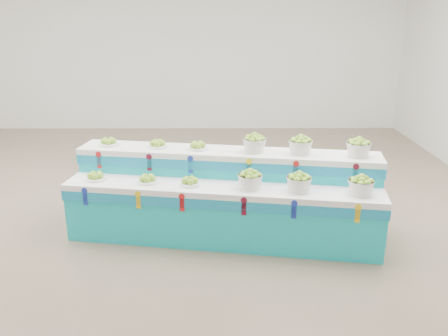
{
  "coord_description": "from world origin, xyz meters",
  "views": [
    {
      "loc": [
        0.89,
        -5.77,
        2.62
      ],
      "look_at": [
        0.93,
        -0.56,
        0.87
      ],
      "focal_mm": 37.29,
      "sensor_mm": 36.0,
      "label": 1
    }
  ],
  "objects": [
    {
      "name": "plate_upper_mid",
      "position": [
        0.11,
        -0.19,
        1.07
      ],
      "size": [
        0.28,
        0.28,
        0.1
      ],
      "primitive_type": "cylinder",
      "rotation": [
        0.0,
        0.0,
        -0.16
      ],
      "color": "white",
      "rests_on": "display_stand"
    },
    {
      "name": "basket_upper_mid",
      "position": [
        1.84,
        -0.47,
        1.13
      ],
      "size": [
        0.32,
        0.32,
        0.21
      ],
      "primitive_type": null,
      "rotation": [
        0.0,
        0.0,
        -0.16
      ],
      "color": "silver",
      "rests_on": "display_stand"
    },
    {
      "name": "plate_upper_right",
      "position": [
        0.61,
        -0.27,
        1.07
      ],
      "size": [
        0.28,
        0.28,
        0.1
      ],
      "primitive_type": "cylinder",
      "rotation": [
        0.0,
        0.0,
        -0.16
      ],
      "color": "white",
      "rests_on": "display_stand"
    },
    {
      "name": "basket_lower_right",
      "position": [
        2.42,
        -1.03,
        0.83
      ],
      "size": [
        0.32,
        0.32,
        0.21
      ],
      "primitive_type": null,
      "rotation": [
        0.0,
        0.0,
        -0.16
      ],
      "color": "silver",
      "rests_on": "display_stand"
    },
    {
      "name": "plate_upper_left",
      "position": [
        -0.53,
        -0.09,
        1.07
      ],
      "size": [
        0.28,
        0.28,
        0.1
      ],
      "primitive_type": "cylinder",
      "rotation": [
        0.0,
        0.0,
        -0.16
      ],
      "color": "white",
      "rests_on": "display_stand"
    },
    {
      "name": "basket_upper_right",
      "position": [
        2.5,
        -0.58,
        1.13
      ],
      "size": [
        0.32,
        0.32,
        0.21
      ],
      "primitive_type": null,
      "rotation": [
        0.0,
        0.0,
        -0.16
      ],
      "color": "silver",
      "rests_on": "display_stand"
    },
    {
      "name": "plate_lower_right",
      "position": [
        0.54,
        -0.72,
        0.77
      ],
      "size": [
        0.28,
        0.28,
        0.1
      ],
      "primitive_type": "cylinder",
      "rotation": [
        0.0,
        0.0,
        -0.16
      ],
      "color": "white",
      "rests_on": "display_stand"
    },
    {
      "name": "plate_lower_left",
      "position": [
        -0.6,
        -0.54,
        0.77
      ],
      "size": [
        0.28,
        0.28,
        0.1
      ],
      "primitive_type": "cylinder",
      "rotation": [
        0.0,
        0.0,
        -0.16
      ],
      "color": "white",
      "rests_on": "display_stand"
    },
    {
      "name": "basket_lower_mid",
      "position": [
        1.76,
        -0.93,
        0.83
      ],
      "size": [
        0.32,
        0.32,
        0.21
      ],
      "primitive_type": null,
      "rotation": [
        0.0,
        0.0,
        -0.16
      ],
      "color": "silver",
      "rests_on": "display_stand"
    },
    {
      "name": "basket_lower_left",
      "position": [
        1.22,
        -0.84,
        0.83
      ],
      "size": [
        0.32,
        0.32,
        0.21
      ],
      "primitive_type": null,
      "rotation": [
        0.0,
        0.0,
        -0.16
      ],
      "color": "silver",
      "rests_on": "display_stand"
    },
    {
      "name": "plate_lower_mid",
      "position": [
        0.03,
        -0.64,
        0.77
      ],
      "size": [
        0.28,
        0.28,
        0.1
      ],
      "primitive_type": "cylinder",
      "rotation": [
        0.0,
        0.0,
        -0.16
      ],
      "color": "white",
      "rests_on": "display_stand"
    },
    {
      "name": "back_wall",
      "position": [
        0.0,
        5.0,
        2.0
      ],
      "size": [
        10.0,
        0.0,
        10.0
      ],
      "primitive_type": "plane",
      "rotation": [
        1.57,
        0.0,
        0.0
      ],
      "color": "silver",
      "rests_on": "ground"
    },
    {
      "name": "ground",
      "position": [
        0.0,
        0.0,
        0.0
      ],
      "size": [
        10.0,
        10.0,
        0.0
      ],
      "primitive_type": "plane",
      "color": "brown",
      "rests_on": "ground"
    },
    {
      "name": "display_stand",
      "position": [
        0.93,
        -0.56,
        0.51
      ],
      "size": [
        3.82,
        1.55,
        1.02
      ],
      "primitive_type": null,
      "rotation": [
        0.0,
        0.0,
        -0.16
      ],
      "color": "#15B6C1",
      "rests_on": "ground"
    },
    {
      "name": "basket_upper_left",
      "position": [
        1.3,
        -0.39,
        1.13
      ],
      "size": [
        0.32,
        0.32,
        0.21
      ],
      "primitive_type": null,
      "rotation": [
        0.0,
        0.0,
        -0.16
      ],
      "color": "silver",
      "rests_on": "display_stand"
    }
  ]
}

